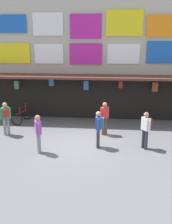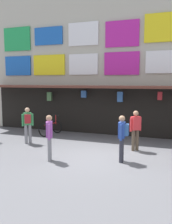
# 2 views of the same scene
# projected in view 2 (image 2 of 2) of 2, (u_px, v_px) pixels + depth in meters

# --- Properties ---
(ground_plane) EXTENTS (80.00, 80.00, 0.00)m
(ground_plane) POSITION_uv_depth(u_px,v_px,m) (98.00, 157.00, 9.43)
(ground_plane) COLOR slate
(shopfront) EXTENTS (18.00, 2.60, 8.00)m
(shopfront) POSITION_uv_depth(u_px,v_px,m) (124.00, 61.00, 13.20)
(shopfront) COLOR #B2AD9E
(shopfront) RESTS_ON ground
(bicycle_parked) EXTENTS (0.94, 1.28, 1.05)m
(bicycle_parked) POSITION_uv_depth(u_px,v_px,m) (50.00, 128.00, 13.21)
(bicycle_parked) COLOR black
(bicycle_parked) RESTS_ON ground
(pedestrian_in_yellow) EXTENTS (0.37, 0.53, 1.68)m
(pedestrian_in_yellow) POSITION_uv_depth(u_px,v_px,m) (122.00, 135.00, 8.70)
(pedestrian_in_yellow) COLOR #2D2D38
(pedestrian_in_yellow) RESTS_ON ground
(pedestrian_in_green) EXTENTS (0.36, 0.48, 1.68)m
(pedestrian_in_green) POSITION_uv_depth(u_px,v_px,m) (49.00, 135.00, 8.83)
(pedestrian_in_green) COLOR gray
(pedestrian_in_green) RESTS_ON ground
(pedestrian_in_red) EXTENTS (0.48, 0.47, 1.68)m
(pedestrian_in_red) POSITION_uv_depth(u_px,v_px,m) (28.00, 123.00, 11.31)
(pedestrian_in_red) COLOR gray
(pedestrian_in_red) RESTS_ON ground
(pedestrian_in_blue) EXTENTS (0.43, 0.40, 1.68)m
(pedestrian_in_blue) POSITION_uv_depth(u_px,v_px,m) (135.00, 128.00, 10.14)
(pedestrian_in_blue) COLOR brown
(pedestrian_in_blue) RESTS_ON ground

